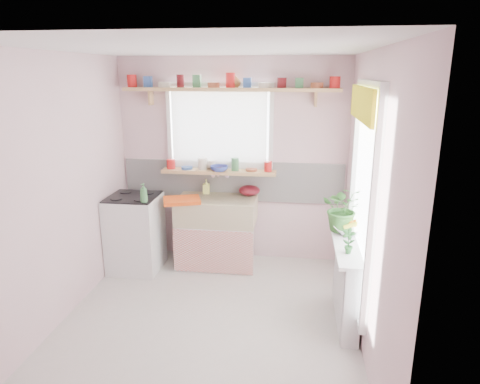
# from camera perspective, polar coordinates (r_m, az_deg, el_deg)

# --- Properties ---
(room) EXTENTS (3.20, 3.20, 3.20)m
(room) POSITION_cam_1_polar(r_m,az_deg,el_deg) (4.50, 5.92, 3.52)
(room) COLOR silver
(room) RESTS_ON ground
(sink_unit) EXTENTS (0.95, 0.65, 1.11)m
(sink_unit) POSITION_cam_1_polar(r_m,az_deg,el_deg) (5.27, -3.09, -5.24)
(sink_unit) COLOR white
(sink_unit) RESTS_ON ground
(cooker) EXTENTS (0.58, 0.58, 0.93)m
(cooker) POSITION_cam_1_polar(r_m,az_deg,el_deg) (5.30, -13.79, -5.26)
(cooker) COLOR white
(cooker) RESTS_ON ground
(radiator_ledge) EXTENTS (0.22, 0.95, 0.78)m
(radiator_ledge) POSITION_cam_1_polar(r_m,az_deg,el_deg) (4.24, 14.07, -11.72)
(radiator_ledge) COLOR white
(radiator_ledge) RESTS_ON ground
(windowsill) EXTENTS (1.40, 0.22, 0.04)m
(windowsill) POSITION_cam_1_polar(r_m,az_deg,el_deg) (5.24, -2.83, 2.74)
(windowsill) COLOR tan
(windowsill) RESTS_ON room
(pine_shelf) EXTENTS (2.52, 0.24, 0.04)m
(pine_shelf) POSITION_cam_1_polar(r_m,az_deg,el_deg) (5.07, -1.29, 13.51)
(pine_shelf) COLOR tan
(pine_shelf) RESTS_ON room
(shelf_crockery) EXTENTS (2.47, 0.11, 0.12)m
(shelf_crockery) POSITION_cam_1_polar(r_m,az_deg,el_deg) (5.07, -1.50, 14.35)
(shelf_crockery) COLOR red
(shelf_crockery) RESTS_ON pine_shelf
(sill_crockery) EXTENTS (1.35, 0.11, 0.12)m
(sill_crockery) POSITION_cam_1_polar(r_m,az_deg,el_deg) (5.23, -3.03, 3.55)
(sill_crockery) COLOR red
(sill_crockery) RESTS_ON windowsill
(dish_tray) EXTENTS (0.50, 0.43, 0.04)m
(dish_tray) POSITION_cam_1_polar(r_m,az_deg,el_deg) (5.03, -7.77, -1.11)
(dish_tray) COLOR #E84F14
(dish_tray) RESTS_ON sink_unit
(colander) EXTENTS (0.27, 0.27, 0.12)m
(colander) POSITION_cam_1_polar(r_m,az_deg,el_deg) (5.26, 1.26, 0.23)
(colander) COLOR #5D101A
(colander) RESTS_ON sink_unit
(jade_plant) EXTENTS (0.43, 0.38, 0.47)m
(jade_plant) POSITION_cam_1_polar(r_m,az_deg,el_deg) (4.37, 13.62, -2.10)
(jade_plant) COLOR #356C2B
(jade_plant) RESTS_ON radiator_ledge
(fruit_bowl) EXTENTS (0.39, 0.39, 0.08)m
(fruit_bowl) POSITION_cam_1_polar(r_m,az_deg,el_deg) (4.37, 14.41, -4.90)
(fruit_bowl) COLOR silver
(fruit_bowl) RESTS_ON radiator_ledge
(herb_pot) EXTENTS (0.14, 0.12, 0.23)m
(herb_pot) POSITION_cam_1_polar(r_m,az_deg,el_deg) (3.88, 14.26, -6.35)
(herb_pot) COLOR #2B6C2D
(herb_pot) RESTS_ON radiator_ledge
(soap_bottle_sink) EXTENTS (0.09, 0.09, 0.18)m
(soap_bottle_sink) POSITION_cam_1_polar(r_m,az_deg,el_deg) (5.34, -4.53, 0.73)
(soap_bottle_sink) COLOR #E3EA68
(soap_bottle_sink) RESTS_ON sink_unit
(sill_cup) EXTENTS (0.17, 0.17, 0.11)m
(sill_cup) POSITION_cam_1_polar(r_m,az_deg,el_deg) (5.30, -3.93, 3.68)
(sill_cup) COLOR beige
(sill_cup) RESTS_ON windowsill
(sill_bowl) EXTENTS (0.28, 0.28, 0.07)m
(sill_bowl) POSITION_cam_1_polar(r_m,az_deg,el_deg) (5.17, -2.79, 3.16)
(sill_bowl) COLOR #384CB6
(sill_bowl) RESTS_ON windowsill
(shelf_vase) EXTENTS (0.18, 0.18, 0.16)m
(shelf_vase) POSITION_cam_1_polar(r_m,az_deg,el_deg) (5.12, -0.76, 14.67)
(shelf_vase) COLOR #9E6030
(shelf_vase) RESTS_ON pine_shelf
(cooker_bottle) EXTENTS (0.10, 0.10, 0.22)m
(cooker_bottle) POSITION_cam_1_polar(r_m,az_deg,el_deg) (4.85, -12.72, -0.13)
(cooker_bottle) COLOR #428449
(cooker_bottle) RESTS_ON cooker
(fruit) EXTENTS (0.20, 0.14, 0.10)m
(fruit) POSITION_cam_1_polar(r_m,az_deg,el_deg) (4.35, 14.53, -4.11)
(fruit) COLOR orange
(fruit) RESTS_ON fruit_bowl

